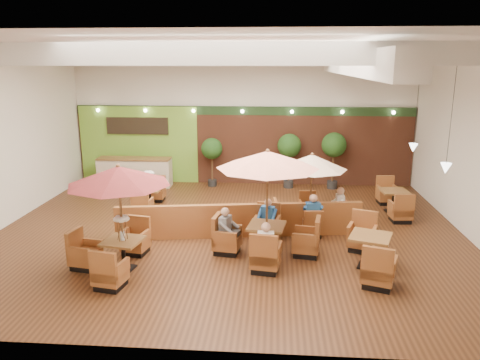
# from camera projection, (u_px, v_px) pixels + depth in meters

# --- Properties ---
(room) EXTENTS (14.04, 14.00, 5.52)m
(room) POSITION_uv_depth(u_px,v_px,m) (240.00, 107.00, 14.41)
(room) COLOR #381E0F
(room) RESTS_ON ground
(service_counter) EXTENTS (3.00, 0.75, 1.18)m
(service_counter) POSITION_uv_depth(u_px,v_px,m) (135.00, 172.00, 19.25)
(service_counter) COLOR beige
(service_counter) RESTS_ON ground
(booth_divider) EXTENTS (7.15, 1.25, 1.00)m
(booth_divider) POSITION_uv_depth(u_px,v_px,m) (240.00, 221.00, 13.64)
(booth_divider) COLOR brown
(booth_divider) RESTS_ON ground
(table_0) EXTENTS (2.59, 2.70, 2.68)m
(table_0) POSITION_uv_depth(u_px,v_px,m) (117.00, 195.00, 11.15)
(table_0) COLOR brown
(table_0) RESTS_ON ground
(table_1) EXTENTS (2.88, 2.88, 2.86)m
(table_1) POSITION_uv_depth(u_px,v_px,m) (267.00, 184.00, 12.04)
(table_1) COLOR brown
(table_1) RESTS_ON ground
(table_2) EXTENTS (2.31, 2.31, 2.34)m
(table_2) POSITION_uv_depth(u_px,v_px,m) (311.00, 176.00, 14.24)
(table_2) COLOR brown
(table_2) RESTS_ON ground
(table_3) EXTENTS (0.84, 2.44, 1.50)m
(table_3) POSITION_uv_depth(u_px,v_px,m) (150.00, 195.00, 16.30)
(table_3) COLOR brown
(table_3) RESTS_ON ground
(table_4) EXTENTS (1.21, 3.00, 1.06)m
(table_4) POSITION_uv_depth(u_px,v_px,m) (369.00, 252.00, 11.64)
(table_4) COLOR brown
(table_4) RESTS_ON ground
(table_5) EXTENTS (0.95, 2.66, 0.98)m
(table_5) POSITION_uv_depth(u_px,v_px,m) (393.00, 202.00, 15.91)
(table_5) COLOR brown
(table_5) RESTS_ON ground
(topiary_0) EXTENTS (0.86, 0.86, 2.00)m
(topiary_0) POSITION_uv_depth(u_px,v_px,m) (212.00, 151.00, 18.99)
(topiary_0) COLOR black
(topiary_0) RESTS_ON ground
(topiary_1) EXTENTS (0.95, 0.95, 2.21)m
(topiary_1) POSITION_uv_depth(u_px,v_px,m) (289.00, 148.00, 18.72)
(topiary_1) COLOR black
(topiary_1) RESTS_ON ground
(topiary_2) EXTENTS (0.98, 0.98, 2.28)m
(topiary_2) POSITION_uv_depth(u_px,v_px,m) (334.00, 147.00, 18.58)
(topiary_2) COLOR black
(topiary_2) RESTS_ON ground
(diner_0) EXTENTS (0.40, 0.32, 0.82)m
(diner_0) POSITION_uv_depth(u_px,v_px,m) (266.00, 242.00, 11.32)
(diner_0) COLOR white
(diner_0) RESTS_ON ground
(diner_1) EXTENTS (0.41, 0.37, 0.76)m
(diner_1) POSITION_uv_depth(u_px,v_px,m) (267.00, 215.00, 13.35)
(diner_1) COLOR #245A9E
(diner_1) RESTS_ON ground
(diner_2) EXTENTS (0.40, 0.44, 0.81)m
(diner_2) POSITION_uv_depth(u_px,v_px,m) (227.00, 226.00, 12.41)
(diner_2) COLOR slate
(diner_2) RESTS_ON ground
(diner_3) EXTENTS (0.43, 0.36, 0.83)m
(diner_3) POSITION_uv_depth(u_px,v_px,m) (312.00, 211.00, 13.63)
(diner_3) COLOR #245A9E
(diner_3) RESTS_ON ground
(diner_4) EXTENTS (0.32, 0.40, 0.83)m
(diner_4) POSITION_uv_depth(u_px,v_px,m) (338.00, 203.00, 14.39)
(diner_4) COLOR white
(diner_4) RESTS_ON ground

